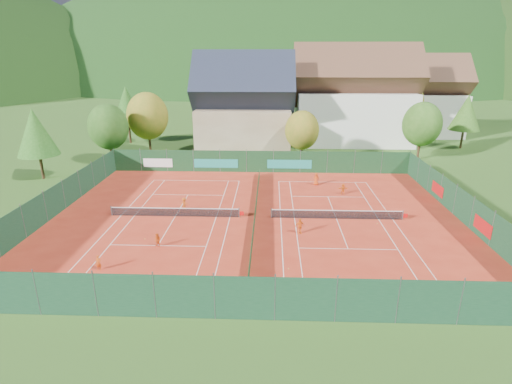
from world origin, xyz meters
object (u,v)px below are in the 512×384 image
object	(u,v)px
hotel_block_b	(418,101)
player_right_far_a	(316,179)
player_right_far_b	(343,189)
player_left_near	(98,263)
player_left_mid	(157,240)
ball_hopper	(421,284)
player_left_far	(184,204)
player_right_near	(300,226)
hotel_block_a	(354,101)
chalet	(244,110)

from	to	relation	value
hotel_block_b	player_right_far_a	xyz separation A→B (m)	(-22.92, -33.31, -5.84)
player_right_far_a	player_right_far_b	world-z (taller)	player_right_far_a
player_left_near	player_left_mid	world-z (taller)	player_left_mid
ball_hopper	player_left_far	distance (m)	23.87
player_left_mid	player_right_near	bearing A→B (deg)	39.52
hotel_block_a	ball_hopper	bearing A→B (deg)	-94.97
hotel_block_b	player_left_far	size ratio (longest dim) A/B	12.66
hotel_block_a	player_left_mid	size ratio (longest dim) A/B	17.50
chalet	hotel_block_b	distance (m)	35.85
hotel_block_a	player_left_near	size ratio (longest dim) A/B	17.72
hotel_block_b	player_right_near	xyz separation A→B (m)	(-25.86, -47.51, -5.89)
player_left_near	ball_hopper	bearing A→B (deg)	-4.06
hotel_block_a	player_right_far_b	xyz separation A→B (m)	(-6.17, -28.64, -6.75)
player_left_near	player_right_far_b	world-z (taller)	player_right_far_b
player_right_near	player_right_far_a	size ratio (longest dim) A/B	0.94
player_left_near	player_left_mid	bearing A→B (deg)	49.76
hotel_block_b	player_right_near	bearing A→B (deg)	-118.56
chalet	hotel_block_b	xyz separation A→B (m)	(33.00, 14.00, -0.01)
chalet	ball_hopper	distance (m)	45.36
player_left_far	player_right_far_a	xyz separation A→B (m)	(14.49, 8.97, 0.10)
hotel_block_a	player_left_mid	bearing A→B (deg)	-119.29
player_left_far	player_right_far_a	bearing A→B (deg)	-156.49
player_left_near	player_right_far_a	size ratio (longest dim) A/B	0.78
player_right_near	player_left_far	bearing A→B (deg)	137.58
chalet	player_right_far_b	xyz separation A→B (m)	(12.83, -22.64, -5.99)
player_right_near	player_right_far_a	xyz separation A→B (m)	(2.93, 14.20, 0.05)
player_right_far_a	hotel_block_a	bearing A→B (deg)	-114.28
chalet	hotel_block_a	bearing A→B (deg)	17.53
ball_hopper	player_left_far	xyz separation A→B (m)	(-19.20, 14.18, 0.13)
ball_hopper	player_left_mid	bearing A→B (deg)	163.57
chalet	player_left_near	distance (m)	41.82
player_right_near	player_right_far_a	world-z (taller)	player_right_far_a
hotel_block_b	ball_hopper	bearing A→B (deg)	-107.88
chalet	player_right_near	world-z (taller)	chalet
player_right_far_a	player_left_mid	bearing A→B (deg)	44.28
chalet	player_left_far	xyz separation A→B (m)	(-4.41, -28.27, -5.94)
chalet	player_right_near	xyz separation A→B (m)	(7.14, -33.51, -5.90)
player_left_near	chalet	bearing A→B (deg)	79.07
player_left_far	player_right_far_a	distance (m)	17.04
player_left_mid	chalet	bearing A→B (deg)	107.33
player_left_near	player_left_far	size ratio (longest dim) A/B	0.89
hotel_block_b	player_right_near	distance (m)	54.41
hotel_block_b	player_left_mid	distance (m)	63.54
player_right_far_a	ball_hopper	bearing A→B (deg)	96.66
player_left_far	player_right_near	size ratio (longest dim) A/B	0.94
player_left_far	hotel_block_a	bearing A→B (deg)	-132.58
player_left_far	hotel_block_b	bearing A→B (deg)	-139.75
player_left_near	player_right_far_a	world-z (taller)	player_right_far_a
player_right_near	player_right_far_b	distance (m)	12.26
player_left_near	hotel_block_b	bearing A→B (deg)	53.51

